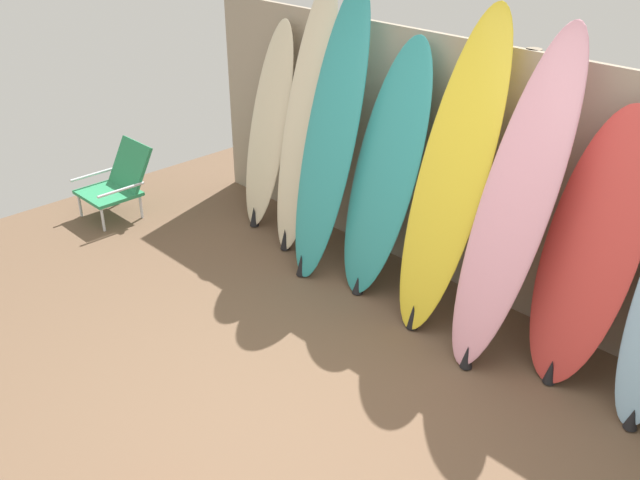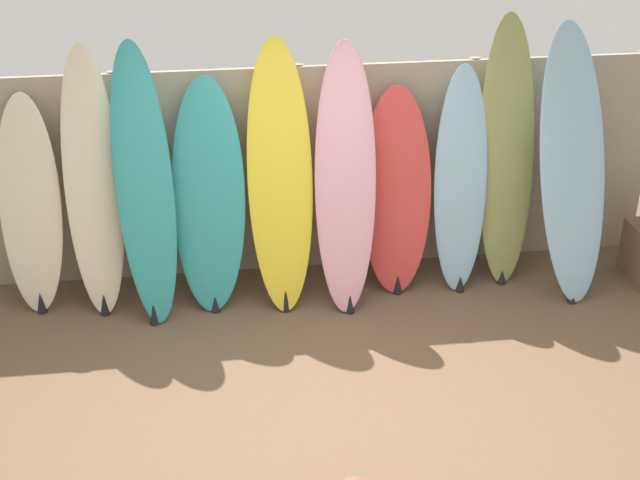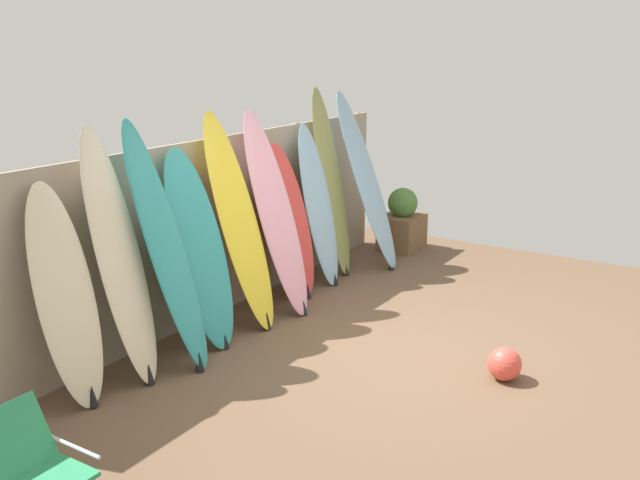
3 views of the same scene
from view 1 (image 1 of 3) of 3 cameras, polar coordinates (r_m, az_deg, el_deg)
The scene contains 10 objects.
ground at distance 4.08m, azimuth -2.25°, elevation -15.39°, with size 7.68×7.68×0.00m, color brown.
fence_back at distance 4.94m, azimuth 15.16°, elevation 4.23°, with size 6.08×0.11×1.80m.
surfboard_cream_0 at distance 6.03m, azimuth -4.16°, elevation 8.89°, with size 0.53×0.51×1.72m.
surfboard_cream_1 at distance 5.59m, azimuth -1.18°, elevation 9.33°, with size 0.44×0.58×2.09m.
surfboard_teal_2 at distance 5.23m, azimuth 0.86°, elevation 8.25°, with size 0.53×0.79×2.12m.
surfboard_teal_3 at distance 5.02m, azimuth 5.26°, elevation 5.47°, with size 0.62×0.65×1.81m.
surfboard_yellow_4 at distance 4.65m, azimuth 10.49°, elevation 4.93°, with size 0.52×0.73×2.08m.
surfboard_pink_5 at distance 4.35m, azimuth 15.32°, elevation 2.69°, with size 0.56×0.82×2.06m.
surfboard_red_6 at distance 4.37m, azimuth 20.73°, elevation -1.01°, with size 0.61×0.55×1.67m.
beach_chair at distance 6.57m, azimuth -15.84°, elevation 4.60°, with size 0.50×0.58×0.63m.
Camera 1 is at (2.24, -1.96, 2.79)m, focal length 40.00 mm.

